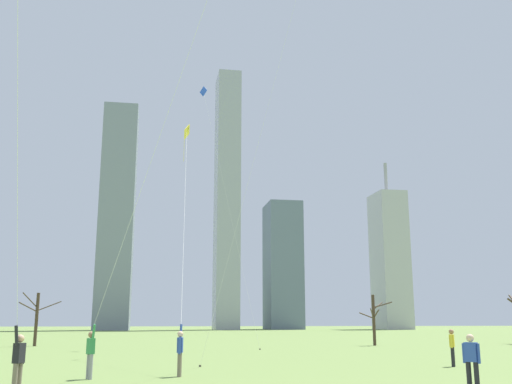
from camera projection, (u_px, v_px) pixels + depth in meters
The scene contains 12 objects.
kite_flyer_midfield_right_yellow at pixel (182, 297), 24.04m from camera, with size 0.99×14.33×14.29m.
kite_flyer_midfield_center_white at pixel (112, 286), 20.40m from camera, with size 4.83×5.98×15.67m.
kite_flyer_far_back_red at pixel (18, 291), 15.61m from camera, with size 0.89×10.09×18.15m.
bystander_watching_nearby at pixel (472, 360), 16.69m from camera, with size 0.37×0.42×1.62m.
bystander_strolling_midfield at pixel (452, 346), 26.15m from camera, with size 0.35×0.44×1.62m.
distant_kite_low_near_trees_blue at pixel (208, 114), 48.35m from camera, with size 4.33×4.89×21.25m.
bare_tree_center at pixel (36, 317), 47.31m from camera, with size 2.93×2.23×4.20m.
bare_tree_leftmost at pixel (374, 318), 48.46m from camera, with size 2.58×2.36×4.09m.
skyline_slender_spire at pixel (117, 216), 128.07m from camera, with size 7.30×9.47×48.69m.
skyline_tall_tower at pixel (390, 260), 138.65m from camera, with size 6.53×9.68×39.62m.
skyline_short_annex at pixel (227, 197), 135.40m from camera, with size 5.28×8.51×59.43m.
skyline_mid_tower_left at pixel (283, 265), 139.07m from camera, with size 7.80×10.80×29.50m.
Camera 1 is at (-3.50, -14.44, 2.00)m, focal length 41.28 mm.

